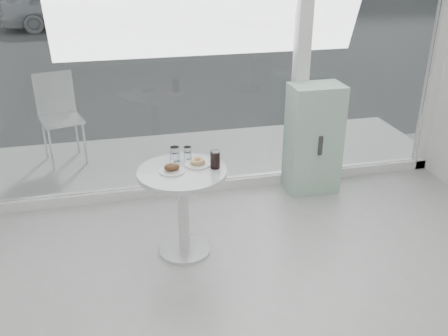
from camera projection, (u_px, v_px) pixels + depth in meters
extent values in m
cube|color=white|center=(215.00, 184.00, 5.36)|extent=(5.00, 0.12, 0.10)
cube|color=white|center=(440.00, 37.00, 5.25)|extent=(0.12, 0.12, 3.00)
cube|color=white|center=(302.00, 44.00, 4.93)|extent=(0.14, 0.14, 3.00)
cube|color=white|center=(132.00, 63.00, 4.63)|extent=(3.21, 0.02, 2.60)
cube|color=white|center=(373.00, 50.00, 5.13)|extent=(1.41, 0.02, 2.60)
cylinder|color=silver|center=(185.00, 250.00, 4.30)|extent=(0.44, 0.44, 0.03)
cylinder|color=silver|center=(183.00, 214.00, 4.15)|extent=(0.09, 0.09, 0.70)
cylinder|color=white|center=(182.00, 173.00, 3.99)|extent=(0.72, 0.72, 0.04)
cube|color=beige|center=(201.00, 157.00, 6.07)|extent=(5.60, 1.60, 0.05)
cube|color=#3E3E3E|center=(134.00, 17.00, 16.86)|extent=(40.00, 24.00, 0.00)
cube|color=#89AF9F|center=(313.00, 139.00, 5.13)|extent=(0.53, 0.35, 1.14)
cube|color=#333333|center=(320.00, 146.00, 4.96)|extent=(0.04, 0.02, 0.20)
cylinder|color=silver|center=(51.00, 149.00, 5.58)|extent=(0.03, 0.03, 0.50)
cylinder|color=silver|center=(85.00, 143.00, 5.75)|extent=(0.03, 0.03, 0.50)
cylinder|color=silver|center=(45.00, 139.00, 5.88)|extent=(0.03, 0.03, 0.50)
cylinder|color=silver|center=(77.00, 133.00, 6.04)|extent=(0.03, 0.03, 0.50)
cube|color=silver|center=(61.00, 120.00, 5.70)|extent=(0.54, 0.54, 0.03)
cube|color=silver|center=(54.00, 93.00, 5.76)|extent=(0.43, 0.14, 0.50)
imported|color=silver|center=(67.00, 6.00, 14.51)|extent=(3.94, 2.08, 1.28)
imported|color=#A8AAB0|center=(251.00, 1.00, 15.00)|extent=(4.41, 2.42, 1.38)
cylinder|color=white|center=(172.00, 171.00, 3.95)|extent=(0.20, 0.20, 0.01)
cube|color=white|center=(175.00, 170.00, 3.94)|extent=(0.13, 0.13, 0.00)
ellipsoid|color=#371B0F|center=(172.00, 167.00, 3.94)|extent=(0.12, 0.10, 0.05)
ellipsoid|color=#371B0F|center=(176.00, 166.00, 3.96)|extent=(0.06, 0.06, 0.03)
cylinder|color=white|center=(198.00, 164.00, 4.07)|extent=(0.21, 0.21, 0.01)
torus|color=#B18151|center=(198.00, 161.00, 4.06)|extent=(0.12, 0.12, 0.04)
cylinder|color=white|center=(175.00, 154.00, 4.12)|extent=(0.08, 0.08, 0.12)
cylinder|color=white|center=(175.00, 157.00, 4.13)|extent=(0.06, 0.06, 0.07)
cylinder|color=white|center=(188.00, 153.00, 4.16)|extent=(0.07, 0.07, 0.11)
cylinder|color=white|center=(188.00, 155.00, 4.17)|extent=(0.05, 0.05, 0.06)
cylinder|color=white|center=(215.00, 159.00, 3.99)|extent=(0.08, 0.08, 0.15)
cylinder|color=black|center=(215.00, 160.00, 3.99)|extent=(0.07, 0.07, 0.14)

